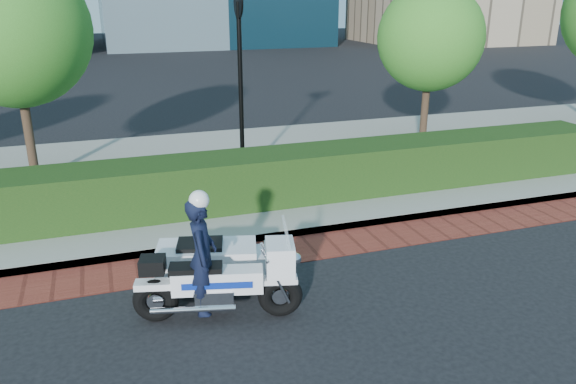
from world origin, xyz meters
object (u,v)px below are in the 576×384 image
object	(u,v)px
lamppost	(240,53)
police_motorcycle	(211,265)
tree_b	(12,30)
tree_c	(431,38)

from	to	relation	value
lamppost	police_motorcycle	bearing A→B (deg)	-108.98
lamppost	tree_b	distance (m)	4.71
tree_b	tree_c	xyz separation A→B (m)	(10.00, -0.00, -0.39)
lamppost	tree_b	bearing A→B (deg)	163.89
lamppost	tree_c	world-z (taller)	tree_c
tree_c	police_motorcycle	size ratio (longest dim) A/B	1.91
tree_c	police_motorcycle	bearing A→B (deg)	-138.74
tree_b	tree_c	distance (m)	10.01
lamppost	tree_c	xyz separation A→B (m)	(5.50, 1.30, 0.09)
lamppost	tree_b	size ratio (longest dim) A/B	0.86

